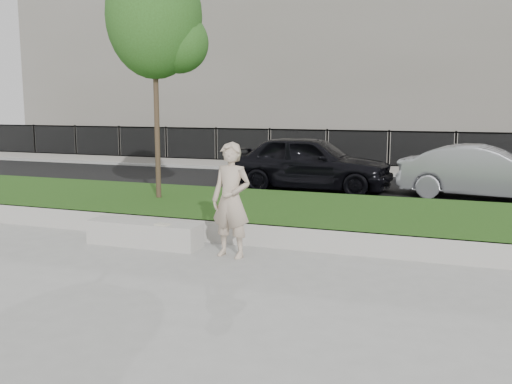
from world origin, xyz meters
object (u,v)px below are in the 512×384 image
at_px(stone_bench, 144,234).
at_px(young_tree, 158,20).
at_px(book, 162,224).
at_px(car_dark, 310,163).
at_px(man, 231,200).
at_px(car_silver, 484,172).

bearing_deg(stone_bench, young_tree, 113.15).
distance_m(stone_bench, book, 0.52).
bearing_deg(stone_bench, book, -16.60).
bearing_deg(car_dark, book, 176.25).
distance_m(man, young_tree, 5.25).
relative_size(book, young_tree, 0.04).
height_order(stone_bench, book, book).
xyz_separation_m(stone_bench, car_dark, (1.11, 7.18, 0.63)).
relative_size(man, car_silver, 0.45).
height_order(man, car_dark, man).
height_order(young_tree, car_dark, young_tree).
distance_m(man, car_silver, 8.45).
relative_size(young_tree, car_dark, 1.14).
height_order(stone_bench, car_dark, car_dark).
xyz_separation_m(young_tree, car_dark, (2.26, 4.51, -3.47)).
xyz_separation_m(stone_bench, young_tree, (-1.14, 2.67, 4.10)).
relative_size(man, young_tree, 0.35).
distance_m(young_tree, car_dark, 6.12).
bearing_deg(man, car_dark, 101.74).
relative_size(man, book, 7.87).
bearing_deg(man, car_silver, 68.28).
height_order(car_dark, car_silver, car_dark).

